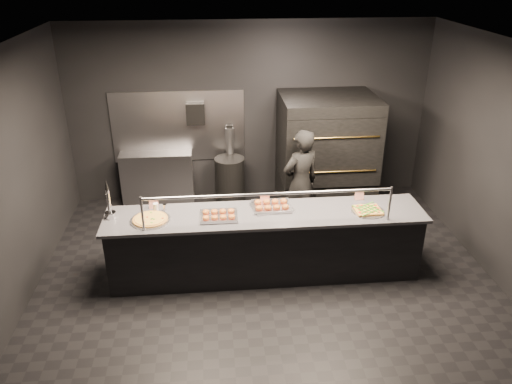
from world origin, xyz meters
The scene contains 15 objects.
room centered at (-0.02, 0.05, 1.50)m, with size 6.04×6.00×3.00m.
service_counter centered at (0.00, 0.00, 0.46)m, with size 4.10×0.78×1.37m.
pizza_oven centered at (1.20, 1.90, 0.97)m, with size 1.50×1.23×1.91m.
prep_shelf centered at (-1.60, 2.32, 0.45)m, with size 1.20×0.35×0.90m, color #99999E.
towel_dispenser centered at (-0.90, 2.39, 1.55)m, with size 0.30×0.20×0.35m, color black.
fire_extinguisher centered at (-0.35, 2.40, 1.06)m, with size 0.14×0.14×0.51m.
beer_tap centered at (-1.95, 0.06, 1.07)m, with size 0.14×0.19×0.52m.
round_pizza centered at (-1.45, -0.05, 0.94)m, with size 0.50×0.50×0.03m.
slider_tray_a centered at (-0.60, -0.05, 0.95)m, with size 0.47×0.35×0.07m.
slider_tray_b centered at (0.09, 0.15, 0.95)m, with size 0.56×0.46×0.08m.
square_pizza centered at (1.31, -0.07, 0.94)m, with size 0.42×0.42×0.05m.
condiment_jar centered at (-1.37, 0.19, 0.97)m, with size 0.17×0.07×0.11m.
tent_cards centered at (-0.04, 0.28, 1.00)m, with size 2.85×0.04×0.15m.
trash_bin centered at (-0.37, 2.13, 0.42)m, with size 0.50×0.50×0.84m, color black.
worker centered at (0.64, 1.06, 0.83)m, with size 0.61×0.40×1.66m, color black.
Camera 1 is at (-0.64, -5.58, 3.93)m, focal length 35.00 mm.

